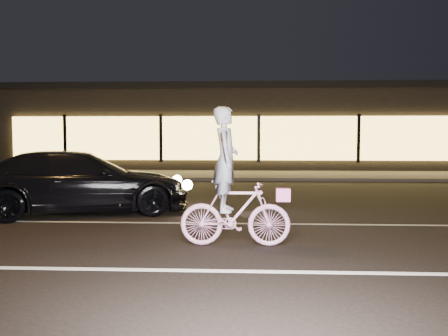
{
  "coord_description": "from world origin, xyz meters",
  "views": [
    {
      "loc": [
        -0.39,
        -7.99,
        1.83
      ],
      "look_at": [
        -0.84,
        0.6,
        1.23
      ],
      "focal_mm": 40.0,
      "sensor_mm": 36.0,
      "label": 1
    }
  ],
  "objects": [
    {
      "name": "sedan",
      "position": [
        -4.26,
        3.09,
        0.72
      ],
      "size": [
        5.31,
        3.47,
        1.43
      ],
      "rotation": [
        0.0,
        0.0,
        1.89
      ],
      "color": "black",
      "rests_on": "ground"
    },
    {
      "name": "sidewalk",
      "position": [
        0.0,
        13.0,
        0.06
      ],
      "size": [
        30.0,
        4.0,
        0.12
      ],
      "primitive_type": "cube",
      "color": "#383533",
      "rests_on": "ground"
    },
    {
      "name": "cyclist",
      "position": [
        -0.67,
        -0.0,
        0.8
      ],
      "size": [
        1.79,
        0.62,
        2.26
      ],
      "rotation": [
        0.0,
        0.0,
        1.57
      ],
      "color": "#F150B1",
      "rests_on": "ground"
    },
    {
      "name": "ground",
      "position": [
        0.0,
        0.0,
        0.0
      ],
      "size": [
        90.0,
        90.0,
        0.0
      ],
      "primitive_type": "plane",
      "color": "black",
      "rests_on": "ground"
    },
    {
      "name": "storefront",
      "position": [
        0.0,
        18.97,
        2.15
      ],
      "size": [
        25.4,
        8.42,
        4.2
      ],
      "color": "black",
      "rests_on": "ground"
    },
    {
      "name": "lane_stripe_near",
      "position": [
        0.0,
        -1.5,
        0.0
      ],
      "size": [
        60.0,
        0.12,
        0.01
      ],
      "primitive_type": "cube",
      "color": "silver",
      "rests_on": "ground"
    },
    {
      "name": "lane_stripe_far",
      "position": [
        0.0,
        2.0,
        0.0
      ],
      "size": [
        60.0,
        0.1,
        0.01
      ],
      "primitive_type": "cube",
      "color": "gray",
      "rests_on": "ground"
    }
  ]
}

